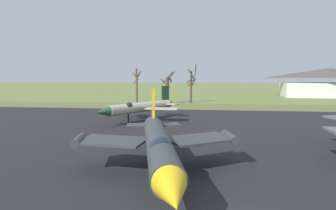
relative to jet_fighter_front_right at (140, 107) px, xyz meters
name	(u,v)px	position (x,y,z in m)	size (l,w,h in m)	color
asphalt_apron	(222,142)	(10.30, -10.72, -1.92)	(101.92, 49.85, 0.05)	black
grass_verge_strip	(213,107)	(10.30, 20.20, -1.92)	(161.92, 12.00, 0.06)	#606536
jet_fighter_front_right	(140,107)	(0.00, 0.00, 0.00)	(9.33, 13.04, 4.66)	#B7B293
jet_fighter_rear_center	(159,144)	(6.04, -20.79, 0.15)	(10.55, 15.12, 4.97)	#33383D
bare_tree_far_left	(137,84)	(-7.43, 28.36, 2.43)	(2.29, 2.03, 8.05)	brown
bare_tree_left_of_center	(168,88)	(0.27, 26.32, 1.70)	(3.19, 3.23, 7.35)	#42382D
bare_tree_center	(191,84)	(5.56, 28.36, 2.39)	(2.40, 2.28, 8.95)	#42382D
visitor_building	(328,83)	(46.15, 54.74, 2.44)	(28.56, 17.31, 8.81)	silver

